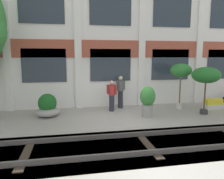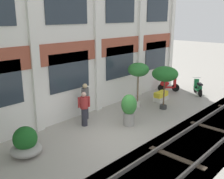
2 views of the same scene
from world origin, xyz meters
name	(u,v)px [view 2 (image 2 of 2)]	position (x,y,z in m)	size (l,w,h in m)	color
ground_plane	(113,135)	(0.00, 0.00, 0.00)	(80.00, 80.00, 0.00)	#9E998E
apartment_facade	(64,28)	(0.00, 2.89, 4.12)	(17.45, 0.64, 8.29)	silver
rail_tracks	(173,163)	(0.00, -2.76, -0.13)	(25.09, 2.80, 0.43)	#5B5449
potted_plant_low_pan	(138,71)	(3.42, 1.40, 1.94)	(1.09, 1.09, 2.35)	beige
potted_plant_ribbed_drum	(129,108)	(1.23, 0.20, 0.80)	(0.68, 0.68, 1.40)	gray
potted_plant_square_trough	(161,96)	(5.14, 1.06, 0.25)	(1.02, 0.52, 0.52)	beige
potted_plant_wide_bowl	(26,143)	(-3.19, 1.15, 0.44)	(1.07, 1.07, 1.04)	gray
potted_plant_tall_urn	(165,75)	(4.06, 0.22, 1.81)	(1.31, 1.31, 2.23)	#333333
scooter_near_curb	(198,88)	(7.67, 0.02, 0.44)	(1.07, 1.01, 0.98)	black
scooter_second_parked	(168,85)	(7.02, 1.77, 0.44)	(1.03, 1.05, 0.98)	black
resident_by_doorway	(85,100)	(0.44, 2.15, 0.91)	(0.51, 0.34, 1.69)	#282833
resident_watching_tracks	(84,108)	(-0.14, 1.58, 0.82)	(0.47, 0.34, 1.54)	#282833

